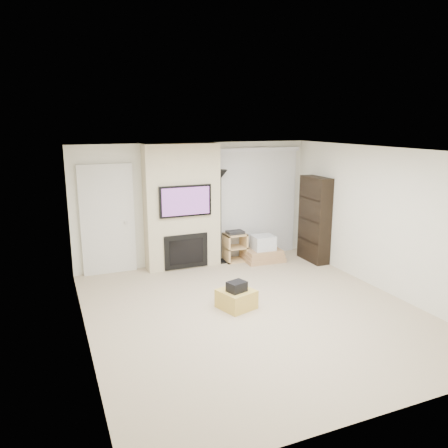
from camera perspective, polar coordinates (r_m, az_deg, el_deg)
name	(u,v)px	position (r m, az deg, el deg)	size (l,w,h in m)	color
floor	(253,311)	(7.02, 3.83, -11.27)	(5.00, 5.50, 0.00)	#C1AC8C
ceiling	(256,151)	(6.40, 4.18, 9.54)	(5.00, 5.50, 0.00)	white
wall_back	(195,204)	(9.09, -3.76, 2.68)	(5.00, 2.50, 0.00)	silver
wall_front	(385,302)	(4.44, 20.23, -9.53)	(5.00, 2.50, 0.00)	silver
wall_left	(82,253)	(5.96, -18.11, -3.61)	(5.50, 2.50, 0.00)	silver
wall_right	(384,220)	(8.01, 20.22, 0.45)	(5.50, 2.50, 0.00)	silver
hvac_vent	(256,147)	(7.30, 4.17, 9.96)	(0.35, 0.18, 0.01)	silver
ottoman	(236,299)	(7.07, 1.63, -9.76)	(0.50, 0.50, 0.30)	gold
black_bag	(237,287)	(6.93, 1.67, -8.17)	(0.28, 0.22, 0.16)	black
fireplace_wall	(182,207)	(8.79, -5.47, 2.19)	(1.50, 0.47, 2.50)	beige
entry_door	(108,220)	(8.69, -14.95, 0.45)	(1.02, 0.11, 2.14)	silver
vertical_blinds	(257,198)	(9.57, 4.31, 3.35)	(1.98, 0.10, 2.37)	silver
floor_lamp	(221,190)	(8.96, -0.46, 4.43)	(0.29, 0.29, 1.96)	black
av_stand	(235,245)	(9.30, 1.46, -2.79)	(0.45, 0.38, 0.66)	tan
box_stack	(263,251)	(9.38, 5.11, -3.55)	(0.85, 0.66, 0.55)	tan
bookshelf	(315,219)	(9.39, 11.75, 0.59)	(0.30, 0.80, 1.80)	black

